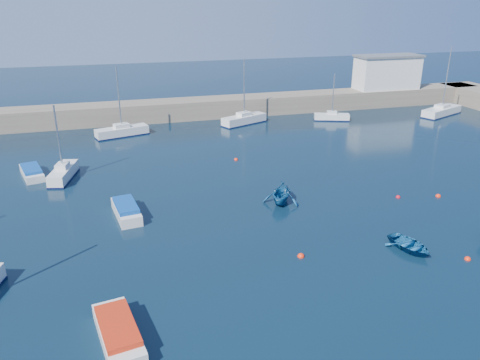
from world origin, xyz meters
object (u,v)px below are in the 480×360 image
object	(u,v)px
sailboat_3	(63,173)
dinghy_center	(410,245)
motorboat_1	(126,210)
motorboat_2	(32,172)
sailboat_5	(122,131)
harbor_office	(387,73)
sailboat_7	(332,117)
sailboat_8	(442,111)
sailboat_6	(244,119)
motorboat_0	(118,332)
dinghy_left	(282,193)

from	to	relation	value
sailboat_3	dinghy_center	xyz separation A→B (m)	(23.77, -20.97, -0.28)
motorboat_1	motorboat_2	size ratio (longest dim) A/B	0.98
sailboat_3	sailboat_5	world-z (taller)	sailboat_5
sailboat_5	sailboat_3	bearing A→B (deg)	139.85
harbor_office	sailboat_7	distance (m)	15.41
sailboat_3	sailboat_5	distance (m)	15.09
motorboat_1	sailboat_8	bearing A→B (deg)	17.65
sailboat_7	sailboat_3	bearing A→B (deg)	131.43
harbor_office	sailboat_7	xyz separation A→B (m)	(-12.87, -7.15, -4.57)
sailboat_7	sailboat_5	bearing A→B (deg)	110.07
sailboat_7	sailboat_8	bearing A→B (deg)	-75.79
sailboat_8	sailboat_6	bearing A→B (deg)	60.37
motorboat_2	sailboat_3	bearing A→B (deg)	-43.05
sailboat_6	sailboat_8	xyz separation A→B (m)	(29.54, -3.19, -0.02)
harbor_office	dinghy_center	distance (m)	48.71
sailboat_6	motorboat_0	world-z (taller)	sailboat_6
harbor_office	motorboat_2	size ratio (longest dim) A/B	2.04
sailboat_3	dinghy_center	world-z (taller)	sailboat_3
sailboat_3	motorboat_2	bearing A→B (deg)	165.93
sailboat_8	dinghy_center	world-z (taller)	sailboat_8
sailboat_6	motorboat_1	size ratio (longest dim) A/B	1.83
sailboat_8	dinghy_left	xyz separation A→B (m)	(-34.12, -23.32, 0.30)
sailboat_5	dinghy_left	distance (m)	27.62
motorboat_1	motorboat_2	xyz separation A→B (m)	(-8.33, 11.70, -0.09)
sailboat_7	dinghy_center	world-z (taller)	sailboat_7
sailboat_6	motorboat_0	distance (m)	44.33
motorboat_0	motorboat_1	size ratio (longest dim) A/B	1.09
harbor_office	sailboat_7	bearing A→B (deg)	-150.95
sailboat_6	motorboat_1	distance (m)	30.81
motorboat_2	dinghy_center	xyz separation A→B (m)	(26.79, -22.55, -0.10)
harbor_office	sailboat_6	distance (m)	26.38
sailboat_3	dinghy_left	world-z (taller)	sailboat_3
sailboat_6	motorboat_0	bearing A→B (deg)	131.40
sailboat_5	dinghy_left	xyz separation A→B (m)	(11.90, -24.92, 0.31)
dinghy_center	motorboat_0	bearing A→B (deg)	177.68
sailboat_3	sailboat_8	xyz separation A→B (m)	(52.17, 12.17, 0.01)
sailboat_6	sailboat_7	size ratio (longest dim) A/B	1.35
sailboat_6	dinghy_center	distance (m)	36.35
dinghy_center	sailboat_5	bearing A→B (deg)	103.30
sailboat_8	motorboat_1	size ratio (longest dim) A/B	2.05
dinghy_center	motorboat_2	bearing A→B (deg)	126.33
sailboat_5	dinghy_left	world-z (taller)	sailboat_5
motorboat_0	dinghy_left	size ratio (longest dim) A/B	1.48
harbor_office	dinghy_center	bearing A→B (deg)	-120.01
motorboat_0	dinghy_center	distance (m)	20.09
sailboat_3	dinghy_left	xyz separation A→B (m)	(18.05, -11.15, 0.31)
sailboat_5	harbor_office	bearing A→B (deg)	-96.26
harbor_office	dinghy_left	xyz separation A→B (m)	(-29.96, -32.16, -4.17)
harbor_office	sailboat_7	size ratio (longest dim) A/B	1.53
sailboat_3	sailboat_6	world-z (taller)	sailboat_6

